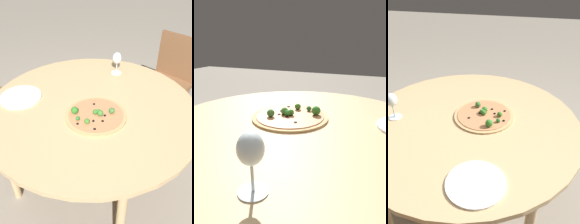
{
  "view_description": "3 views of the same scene",
  "coord_description": "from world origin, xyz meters",
  "views": [
    {
      "loc": [
        -1.07,
        -0.63,
        1.63
      ],
      "look_at": [
        -0.08,
        -0.07,
        0.75
      ],
      "focal_mm": 40.0,
      "sensor_mm": 36.0,
      "label": 1
    },
    {
      "loc": [
        0.82,
        0.3,
        1.08
      ],
      "look_at": [
        -0.08,
        -0.07,
        0.75
      ],
      "focal_mm": 35.0,
      "sensor_mm": 36.0,
      "label": 2
    },
    {
      "loc": [
        -0.33,
        1.15,
        1.57
      ],
      "look_at": [
        -0.08,
        -0.07,
        0.75
      ],
      "focal_mm": 40.0,
      "sensor_mm": 36.0,
      "label": 3
    }
  ],
  "objects": [
    {
      "name": "wine_glass",
      "position": [
        0.44,
        0.05,
        0.83
      ],
      "size": [
        0.08,
        0.08,
        0.16
      ],
      "color": "silver",
      "rests_on": "dining_table"
    },
    {
      "name": "pizza",
      "position": [
        -0.08,
        -0.07,
        0.73
      ],
      "size": [
        0.36,
        0.36,
        0.06
      ],
      "color": "tan",
      "rests_on": "dining_table"
    },
    {
      "name": "dining_table",
      "position": [
        0.0,
        0.0,
        0.66
      ],
      "size": [
        1.3,
        1.3,
        0.72
      ],
      "color": "tan",
      "rests_on": "ground_plane"
    }
  ]
}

